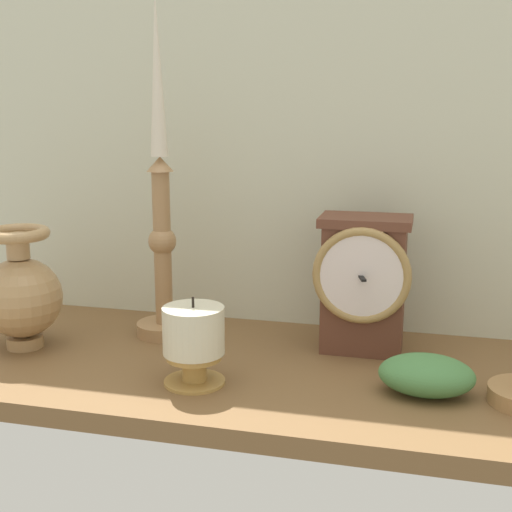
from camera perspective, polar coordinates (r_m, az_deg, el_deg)
The scene contains 7 objects.
ground_plane at distance 87.95cm, azimuth 2.44°, elevation -9.85°, with size 100.00×36.00×2.40cm, color brown.
back_wall at distance 99.48cm, azimuth 4.88°, elevation 12.64°, with size 120.00×2.00×65.00cm, color beige.
mantel_clock at distance 91.08cm, azimuth 8.87°, elevation -2.14°, with size 12.48×10.11×18.02cm.
candlestick_tall_center at distance 95.67cm, azimuth -7.81°, elevation 3.10°, with size 7.92×7.92×46.73cm.
brass_vase_bulbous at distance 96.89cm, azimuth -18.82°, elevation -2.89°, with size 10.68×10.68×16.39cm.
pillar_candle_front at distance 81.04cm, azimuth -5.16°, elevation -6.95°, with size 7.23×7.23×10.51cm.
ivy_sprig at distance 81.17cm, azimuth 13.91°, elevation -9.53°, with size 10.79×7.55×4.60cm.
Camera 1 is at (16.46, -79.60, 32.38)cm, focal length 48.41 mm.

